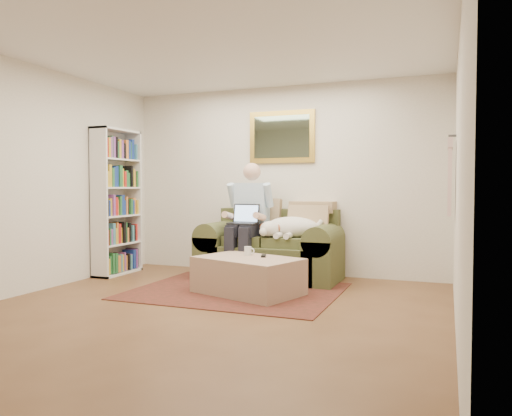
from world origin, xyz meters
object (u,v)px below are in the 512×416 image
Objects in this scene: sleeping_dog at (292,227)px; bookshelf at (117,202)px; sofa at (270,255)px; coffee_mug at (248,251)px; ottoman at (248,276)px; laptop at (244,219)px; seated_man at (246,221)px.

bookshelf reaches higher than sleeping_dog.
sleeping_dog is at bearing -15.74° from sofa.
coffee_mug is at bearing -114.54° from sleeping_dog.
sofa is 1.00m from ottoman.
ottoman is at bearing -64.83° from laptop.
laptop reaches higher than ottoman.
sofa is 0.51m from sleeping_dog.
seated_man is (-0.27, -0.17, 0.45)m from sofa.
sleeping_dog is at bearing 13.64° from laptop.
seated_man is 1.34× the size of ottoman.
coffee_mug is at bearing -63.89° from laptop.
ottoman is at bearing -66.75° from seated_man.
bookshelf is (-2.44, -0.32, 0.31)m from sleeping_dog.
laptop is at bearing 116.11° from coffee_mug.
coffee_mug is (0.27, -0.56, -0.34)m from laptop.
seated_man is at bearing 7.50° from bookshelf.
seated_man is at bearing -148.55° from sofa.
laptop is (-0.27, -0.24, 0.49)m from sofa.
bookshelf is at bearing 165.21° from ottoman.
bookshelf is at bearing 169.58° from coffee_mug.
ottoman is at bearing -67.70° from coffee_mug.
seated_man is 0.61m from sleeping_dog.
bookshelf is at bearing -174.66° from laptop.
bookshelf is at bearing -172.50° from seated_man.
sleeping_dog is at bearing 74.75° from ottoman.
ottoman is 2.40m from bookshelf.
coffee_mug is at bearing -10.42° from bookshelf.
sofa reaches higher than sleeping_dog.
sofa is 2.26m from bookshelf.
coffee_mug is (-0.08, 0.19, 0.26)m from ottoman.
sleeping_dog is 7.46× the size of coffee_mug.
sleeping_dog is at bearing 65.46° from coffee_mug.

